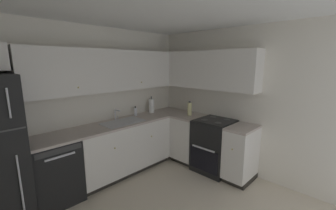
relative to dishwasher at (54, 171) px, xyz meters
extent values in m
cube|color=silver|center=(0.73, 0.33, 0.80)|extent=(3.81, 0.05, 2.48)
cube|color=silver|center=(2.61, -1.43, 0.80)|extent=(0.05, 3.56, 2.48)
cylinder|color=silver|center=(-0.45, -0.41, 0.17)|extent=(0.02, 0.02, 0.68)
cylinder|color=silver|center=(-0.45, -0.41, 1.07)|extent=(0.02, 0.02, 0.31)
cube|color=black|center=(0.00, 0.00, 0.00)|extent=(0.60, 0.60, 0.88)
cube|color=#333333|center=(0.00, -0.30, 0.39)|extent=(0.55, 0.01, 0.07)
cube|color=silver|center=(0.00, -0.32, 0.32)|extent=(0.36, 0.02, 0.02)
cube|color=silver|center=(1.14, 0.00, 0.04)|extent=(1.68, 0.60, 0.79)
cube|color=black|center=(1.14, 0.03, -0.40)|extent=(1.68, 0.54, 0.09)
sphere|color=tan|center=(0.77, -0.31, 0.19)|extent=(0.02, 0.02, 0.02)
sphere|color=tan|center=(1.51, -0.31, 0.19)|extent=(0.02, 0.02, 0.02)
cube|color=#B7A89E|center=(1.14, 0.00, 0.46)|extent=(2.88, 0.60, 0.03)
cube|color=silver|center=(2.28, -0.54, 0.04)|extent=(0.60, 0.48, 0.79)
cube|color=black|center=(2.31, -0.54, -0.40)|extent=(0.54, 0.48, 0.09)
cube|color=silver|center=(2.28, -1.60, 0.04)|extent=(0.60, 0.37, 0.79)
cube|color=black|center=(2.31, -1.60, -0.40)|extent=(0.54, 0.37, 0.09)
sphere|color=tan|center=(1.97, -1.60, 0.19)|extent=(0.02, 0.02, 0.02)
cube|color=#B7A89E|center=(2.28, -0.54, 0.46)|extent=(0.60, 0.48, 0.03)
cube|color=#B7A89E|center=(2.28, -1.60, 0.46)|extent=(0.60, 0.37, 0.03)
cube|color=black|center=(2.30, -1.10, 0.02)|extent=(0.64, 0.62, 0.91)
cube|color=black|center=(1.98, -1.10, -0.15)|extent=(0.02, 0.55, 0.38)
cube|color=silver|center=(1.96, -1.10, 0.06)|extent=(0.02, 0.43, 0.02)
cube|color=black|center=(2.30, -1.10, 0.48)|extent=(0.59, 0.60, 0.01)
cube|color=black|center=(2.61, -1.10, 0.55)|extent=(0.03, 0.60, 0.15)
cylinder|color=#4C4C4C|center=(2.16, -1.23, 0.49)|extent=(0.11, 0.11, 0.01)
cylinder|color=#4C4C4C|center=(2.16, -0.96, 0.49)|extent=(0.11, 0.11, 0.01)
cylinder|color=#4C4C4C|center=(2.44, -1.23, 0.49)|extent=(0.11, 0.11, 0.01)
cylinder|color=#4C4C4C|center=(2.44, -0.96, 0.49)|extent=(0.11, 0.11, 0.01)
cube|color=silver|center=(0.98, 0.14, 1.34)|extent=(2.56, 0.32, 0.67)
sphere|color=tan|center=(0.42, -0.03, 1.12)|extent=(0.02, 0.02, 0.02)
sphere|color=tan|center=(1.55, -0.03, 1.12)|extent=(0.02, 0.02, 0.02)
cube|color=silver|center=(2.42, -0.72, 1.34)|extent=(0.32, 2.04, 0.67)
cube|color=#B7B7BC|center=(1.12, -0.03, 0.48)|extent=(0.69, 0.40, 0.01)
cube|color=gray|center=(1.12, -0.03, 0.43)|extent=(0.64, 0.36, 0.09)
cube|color=#99999E|center=(1.12, -0.03, 0.44)|extent=(0.02, 0.35, 0.06)
cylinder|color=silver|center=(1.12, 0.20, 0.57)|extent=(0.02, 0.02, 0.19)
cylinder|color=silver|center=(1.12, 0.13, 0.66)|extent=(0.02, 0.15, 0.02)
cylinder|color=silver|center=(1.17, 0.20, 0.50)|extent=(0.02, 0.02, 0.06)
cylinder|color=silver|center=(1.55, 0.18, 0.55)|extent=(0.06, 0.06, 0.15)
cylinder|color=#262626|center=(1.55, 0.18, 0.64)|extent=(0.03, 0.03, 0.03)
cylinder|color=white|center=(1.94, 0.16, 0.61)|extent=(0.11, 0.11, 0.28)
cylinder|color=#3F3F3F|center=(1.94, 0.16, 0.63)|extent=(0.02, 0.02, 0.34)
cylinder|color=beige|center=(2.28, -0.54, 0.60)|extent=(0.08, 0.08, 0.25)
cylinder|color=black|center=(2.28, -0.54, 0.73)|extent=(0.04, 0.04, 0.02)
camera|label=1|loc=(-0.85, -3.01, 1.47)|focal=22.93mm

